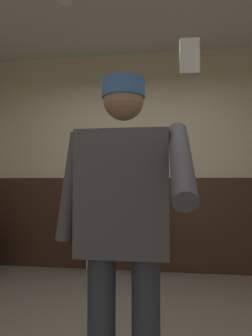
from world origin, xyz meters
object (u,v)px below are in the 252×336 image
(urinal_left, at_px, (86,210))
(person, at_px, (123,218))
(cell_phone, at_px, (190,57))
(urinal_middle, at_px, (145,211))

(urinal_left, bearing_deg, person, -69.93)
(urinal_left, height_order, cell_phone, cell_phone)
(person, bearing_deg, urinal_middle, 90.53)
(urinal_left, distance_m, person, 2.25)
(person, bearing_deg, urinal_left, 110.07)
(urinal_middle, height_order, person, person)
(cell_phone, bearing_deg, person, 115.16)
(urinal_left, xyz_separation_m, cell_phone, (1.05, -2.61, 0.77))
(cell_phone, bearing_deg, urinal_middle, 92.60)
(urinal_left, relative_size, urinal_middle, 1.00)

